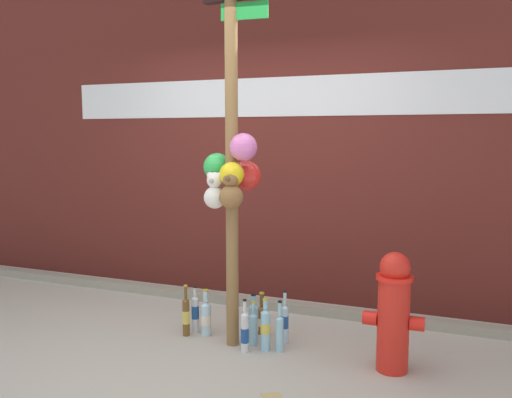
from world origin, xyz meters
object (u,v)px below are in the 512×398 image
at_px(bottle_0, 285,322).
at_px(bottle_2, 206,317).
at_px(fire_hydrant, 394,311).
at_px(bottle_1, 245,332).
at_px(bottle_8, 253,327).
at_px(bottle_6, 265,328).
at_px(bottle_7, 195,313).
at_px(bottle_3, 262,318).
at_px(bottle_9, 280,331).
at_px(memorial_post, 232,143).
at_px(bottle_4, 186,316).
at_px(bottle_5, 253,321).

height_order(bottle_0, bottle_2, bottle_0).
bearing_deg(fire_hydrant, bottle_1, -175.80).
bearing_deg(bottle_8, bottle_6, -25.92).
height_order(bottle_1, bottle_7, bottle_1).
bearing_deg(bottle_7, bottle_3, 17.73).
bearing_deg(bottle_3, bottle_9, -49.00).
relative_size(memorial_post, bottle_4, 6.99).
xyz_separation_m(memorial_post, bottle_0, (0.36, 0.17, -1.37)).
distance_m(fire_hydrant, bottle_5, 1.13).
bearing_deg(bottle_0, bottle_4, -169.38).
bearing_deg(memorial_post, bottle_5, 53.91).
bearing_deg(bottle_8, memorial_post, -168.93).
height_order(bottle_0, bottle_7, bottle_0).
bearing_deg(fire_hydrant, bottle_2, 175.59).
relative_size(bottle_7, bottle_9, 0.99).
distance_m(bottle_1, bottle_9, 0.26).
height_order(fire_hydrant, bottle_7, fire_hydrant).
xyz_separation_m(fire_hydrant, bottle_8, (-1.04, 0.06, -0.27)).
bearing_deg(bottle_3, bottle_0, -25.20).
xyz_separation_m(bottle_4, bottle_6, (0.69, -0.05, 0.01)).
distance_m(fire_hydrant, bottle_3, 1.14).
bearing_deg(bottle_6, bottle_3, 114.91).
height_order(bottle_5, bottle_9, bottle_9).
bearing_deg(bottle_0, bottle_8, -146.67).
xyz_separation_m(bottle_0, bottle_7, (-0.75, -0.06, -0.00)).
bearing_deg(bottle_4, bottle_5, 13.57).
distance_m(bottle_4, bottle_8, 0.58).
bearing_deg(bottle_6, bottle_2, 168.45).
xyz_separation_m(bottle_0, bottle_8, (-0.21, -0.14, -0.02)).
height_order(memorial_post, bottle_9, memorial_post).
distance_m(bottle_5, bottle_8, 0.13).
xyz_separation_m(bottle_2, bottle_4, (-0.14, -0.06, 0.02)).
bearing_deg(bottle_7, bottle_9, -8.84).
bearing_deg(fire_hydrant, bottle_7, 175.00).
relative_size(bottle_3, bottle_6, 0.86).
xyz_separation_m(bottle_8, bottle_9, (0.23, -0.04, 0.01)).
height_order(bottle_1, bottle_3, bottle_1).
xyz_separation_m(bottle_3, bottle_5, (-0.02, -0.13, 0.02)).
relative_size(bottle_1, bottle_2, 1.07).
bearing_deg(memorial_post, bottle_3, 64.50).
bearing_deg(fire_hydrant, bottle_5, 170.76).
bearing_deg(bottle_2, bottle_8, -7.22).
xyz_separation_m(bottle_5, bottle_6, (0.16, -0.18, 0.03)).
bearing_deg(bottle_0, bottle_6, -114.61).
xyz_separation_m(fire_hydrant, bottle_9, (-0.82, 0.02, -0.26)).
xyz_separation_m(memorial_post, bottle_9, (0.38, -0.01, -1.38)).
height_order(bottle_8, bottle_9, bottle_9).
xyz_separation_m(memorial_post, bottle_6, (0.27, -0.03, -1.37)).
bearing_deg(bottle_1, bottle_5, 96.69).
xyz_separation_m(bottle_3, bottle_4, (-0.55, -0.25, 0.04)).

